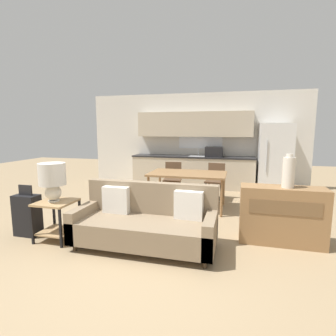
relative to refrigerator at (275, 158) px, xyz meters
name	(u,v)px	position (x,y,z in m)	size (l,w,h in m)	color
ground_plane	(140,253)	(-2.20, -4.20, -0.90)	(20.00, 20.00, 0.00)	#9E8460
wall_back	(195,140)	(-2.19, 0.42, 0.45)	(6.40, 0.07, 2.70)	silver
kitchen_counter	(193,158)	(-2.18, 0.12, -0.06)	(3.48, 0.65, 2.15)	beige
refrigerator	(275,158)	(0.00, 0.00, 0.00)	(0.82, 0.78, 1.81)	white
dining_table	(188,176)	(-1.95, -2.01, -0.21)	(1.58, 0.93, 0.76)	olive
couch	(146,223)	(-2.19, -3.95, -0.57)	(1.99, 0.80, 0.88)	#3D2D1E
side_table	(57,214)	(-3.57, -4.09, -0.50)	(0.52, 0.52, 0.59)	tan
table_lamp	(52,178)	(-3.59, -4.10, 0.04)	(0.38, 0.38, 0.58)	silver
credenza	(282,215)	(-0.31, -3.38, -0.48)	(1.17, 0.39, 0.84)	olive
vase	(289,172)	(-0.27, -3.40, 0.16)	(0.17, 0.17, 0.48)	beige
dining_chair_far_left	(173,177)	(-2.47, -1.21, -0.41)	(0.47, 0.47, 0.86)	brown
dining_chair_far_right	(215,179)	(-1.44, -1.15, -0.41)	(0.46, 0.46, 0.86)	brown
suitcase	(27,215)	(-4.12, -4.07, -0.57)	(0.39, 0.22, 0.81)	black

